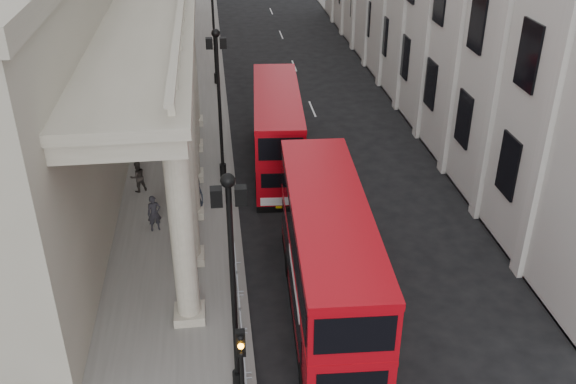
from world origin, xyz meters
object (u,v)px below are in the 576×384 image
object	(u,v)px
pedestrian_a	(154,213)
pedestrian_c	(196,195)
lamp_post_north	(213,21)
bus_far	(277,129)
lamp_post_south	(233,276)
traffic_light	(242,366)
pedestrian_b	(138,177)
lamp_post_mid	(219,96)
bus_near	(328,259)

from	to	relation	value
pedestrian_a	pedestrian_c	size ratio (longest dim) A/B	0.94
lamp_post_north	bus_far	xyz separation A→B (m)	(3.18, -14.88, -2.54)
lamp_post_south	pedestrian_a	size ratio (longest dim) A/B	4.57
lamp_post_south	traffic_light	xyz separation A→B (m)	(0.10, -2.02, -1.80)
traffic_light	pedestrian_b	size ratio (longest dim) A/B	2.49
traffic_light	pedestrian_a	world-z (taller)	traffic_light
pedestrian_b	bus_far	bearing A→B (deg)	169.61
lamp_post_mid	lamp_post_south	bearing A→B (deg)	-90.00
bus_near	pedestrian_a	distance (m)	10.17
lamp_post_mid	pedestrian_a	bearing A→B (deg)	-123.41
lamp_post_south	traffic_light	world-z (taller)	lamp_post_south
lamp_post_mid	bus_near	distance (m)	13.00
lamp_post_north	pedestrian_a	world-z (taller)	lamp_post_north
lamp_post_south	bus_far	size ratio (longest dim) A/B	0.78
pedestrian_b	traffic_light	bearing A→B (deg)	78.84
bus_near	pedestrian_c	xyz separation A→B (m)	(-5.17, 8.55, -1.56)
bus_far	pedestrian_c	distance (m)	6.80
lamp_post_mid	bus_far	xyz separation A→B (m)	(3.18, 1.12, -2.54)
bus_far	traffic_light	bearing A→B (deg)	-95.06
lamp_post_mid	lamp_post_north	size ratio (longest dim) A/B	1.00
lamp_post_mid	bus_near	bearing A→B (deg)	-73.12
traffic_light	pedestrian_c	xyz separation A→B (m)	(-1.56, 14.32, -2.02)
lamp_post_north	bus_far	distance (m)	15.43
pedestrian_b	lamp_post_north	bearing A→B (deg)	-131.40
lamp_post_north	bus_near	bearing A→B (deg)	-82.51
lamp_post_south	pedestrian_a	bearing A→B (deg)	107.59
traffic_light	bus_near	distance (m)	6.82
lamp_post_north	pedestrian_c	distance (m)	20.12
lamp_post_mid	pedestrian_a	distance (m)	7.33
lamp_post_mid	traffic_light	distance (m)	18.11
traffic_light	lamp_post_north	bearing A→B (deg)	90.17
traffic_light	lamp_post_south	bearing A→B (deg)	92.84
lamp_post_south	lamp_post_mid	bearing A→B (deg)	90.00
traffic_light	bus_far	bearing A→B (deg)	80.87
lamp_post_mid	bus_far	world-z (taller)	lamp_post_mid
lamp_post_south	pedestrian_b	bearing A→B (deg)	106.98
lamp_post_north	traffic_light	xyz separation A→B (m)	(0.10, -34.02, -1.80)
pedestrian_a	pedestrian_c	world-z (taller)	pedestrian_c
lamp_post_north	pedestrian_b	size ratio (longest dim) A/B	4.82
bus_near	lamp_post_north	bearing A→B (deg)	100.14
pedestrian_a	pedestrian_b	size ratio (longest dim) A/B	1.05
lamp_post_mid	pedestrian_b	world-z (taller)	lamp_post_mid
lamp_post_north	pedestrian_b	distance (m)	18.14
bus_far	pedestrian_c	bearing A→B (deg)	-129.84
lamp_post_south	pedestrian_b	xyz separation A→B (m)	(-4.54, 14.88, -3.93)
pedestrian_c	pedestrian_b	bearing A→B (deg)	169.56
bus_near	pedestrian_c	bearing A→B (deg)	123.82
lamp_post_north	lamp_post_mid	bearing A→B (deg)	-90.00
bus_far	pedestrian_a	xyz separation A→B (m)	(-6.60, -6.31, -1.34)
pedestrian_b	pedestrian_c	xyz separation A→B (m)	(3.09, -2.58, 0.10)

